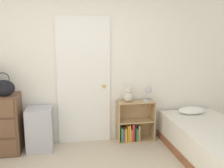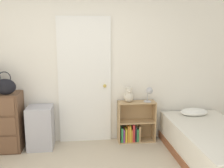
{
  "view_description": "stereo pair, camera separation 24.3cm",
  "coord_description": "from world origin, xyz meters",
  "px_view_note": "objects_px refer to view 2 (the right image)",
  "views": [
    {
      "loc": [
        -0.19,
        -2.05,
        1.74
      ],
      "look_at": [
        0.48,
        1.74,
        1.02
      ],
      "focal_mm": 40.0,
      "sensor_mm": 36.0,
      "label": 1
    },
    {
      "loc": [
        0.05,
        -2.08,
        1.74
      ],
      "look_at": [
        0.48,
        1.74,
        1.02
      ],
      "focal_mm": 40.0,
      "sensor_mm": 36.0,
      "label": 2
    }
  ],
  "objects_px": {
    "handbag": "(5,86)",
    "storage_bin": "(41,127)",
    "bookshelf": "(134,126)",
    "desk_lamp": "(149,92)",
    "teddy_bear": "(129,96)",
    "bed": "(214,146)"
  },
  "relations": [
    {
      "from": "bookshelf",
      "to": "teddy_bear",
      "type": "relative_size",
      "value": 2.77
    },
    {
      "from": "handbag",
      "to": "bookshelf",
      "type": "bearing_deg",
      "value": 6.15
    },
    {
      "from": "teddy_bear",
      "to": "bed",
      "type": "height_order",
      "value": "teddy_bear"
    },
    {
      "from": "desk_lamp",
      "to": "handbag",
      "type": "bearing_deg",
      "value": -175.62
    },
    {
      "from": "desk_lamp",
      "to": "bed",
      "type": "distance_m",
      "value": 1.25
    },
    {
      "from": "desk_lamp",
      "to": "bed",
      "type": "height_order",
      "value": "desk_lamp"
    },
    {
      "from": "bookshelf",
      "to": "desk_lamp",
      "type": "height_order",
      "value": "desk_lamp"
    },
    {
      "from": "desk_lamp",
      "to": "bed",
      "type": "relative_size",
      "value": 0.13
    },
    {
      "from": "bookshelf",
      "to": "bed",
      "type": "bearing_deg",
      "value": -40.54
    },
    {
      "from": "teddy_bear",
      "to": "bed",
      "type": "distance_m",
      "value": 1.46
    },
    {
      "from": "teddy_bear",
      "to": "desk_lamp",
      "type": "distance_m",
      "value": 0.34
    },
    {
      "from": "handbag",
      "to": "storage_bin",
      "type": "relative_size",
      "value": 0.51
    },
    {
      "from": "handbag",
      "to": "bookshelf",
      "type": "distance_m",
      "value": 2.12
    },
    {
      "from": "bed",
      "to": "handbag",
      "type": "bearing_deg",
      "value": 168.05
    },
    {
      "from": "bookshelf",
      "to": "bed",
      "type": "relative_size",
      "value": 0.36
    },
    {
      "from": "handbag",
      "to": "teddy_bear",
      "type": "height_order",
      "value": "handbag"
    },
    {
      "from": "desk_lamp",
      "to": "storage_bin",
      "type": "bearing_deg",
      "value": -178.65
    },
    {
      "from": "storage_bin",
      "to": "teddy_bear",
      "type": "distance_m",
      "value": 1.5
    },
    {
      "from": "storage_bin",
      "to": "bookshelf",
      "type": "bearing_deg",
      "value": 3.19
    },
    {
      "from": "teddy_bear",
      "to": "storage_bin",
      "type": "bearing_deg",
      "value": -176.77
    },
    {
      "from": "storage_bin",
      "to": "desk_lamp",
      "type": "distance_m",
      "value": 1.83
    },
    {
      "from": "storage_bin",
      "to": "bed",
      "type": "height_order",
      "value": "storage_bin"
    }
  ]
}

